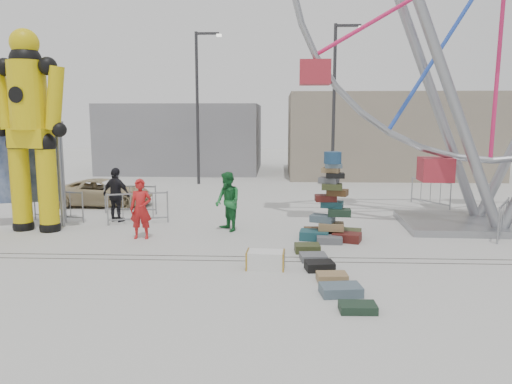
{
  "coord_description": "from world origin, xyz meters",
  "views": [
    {
      "loc": [
        0.33,
        -11.7,
        3.68
      ],
      "look_at": [
        -0.29,
        1.99,
        1.58
      ],
      "focal_mm": 35.0,
      "sensor_mm": 36.0,
      "label": 1
    }
  ],
  "objects_px": {
    "suitcase_tower": "(331,215)",
    "pedestrian_green": "(228,202)",
    "lamp_post_right": "(336,99)",
    "pedestrian_red": "(141,209)",
    "crash_test_dummy": "(30,123)",
    "barricade_dummy_a": "(58,206)",
    "lamp_post_left": "(199,100)",
    "barricade_dummy_c": "(138,208)",
    "barricade_wheel_back": "(430,193)",
    "parked_suv": "(104,192)",
    "steamer_trunk": "(266,260)",
    "barricade_dummy_b": "(130,199)",
    "barricade_wheel_front": "(503,220)",
    "pedestrian_black": "(117,195)"
  },
  "relations": [
    {
      "from": "lamp_post_right",
      "to": "pedestrian_red",
      "type": "bearing_deg",
      "value": -124.14
    },
    {
      "from": "barricade_dummy_b",
      "to": "barricade_wheel_front",
      "type": "bearing_deg",
      "value": -9.01
    },
    {
      "from": "barricade_dummy_c",
      "to": "lamp_post_left",
      "type": "bearing_deg",
      "value": 70.15
    },
    {
      "from": "crash_test_dummy",
      "to": "pedestrian_red",
      "type": "bearing_deg",
      "value": -4.81
    },
    {
      "from": "barricade_wheel_front",
      "to": "parked_suv",
      "type": "relative_size",
      "value": 0.5
    },
    {
      "from": "barricade_dummy_b",
      "to": "lamp_post_left",
      "type": "bearing_deg",
      "value": 86.0
    },
    {
      "from": "barricade_dummy_a",
      "to": "barricade_dummy_b",
      "type": "distance_m",
      "value": 2.57
    },
    {
      "from": "pedestrian_green",
      "to": "parked_suv",
      "type": "height_order",
      "value": "pedestrian_green"
    },
    {
      "from": "parked_suv",
      "to": "barricade_wheel_front",
      "type": "bearing_deg",
      "value": -105.94
    },
    {
      "from": "lamp_post_left",
      "to": "barricade_dummy_b",
      "type": "bearing_deg",
      "value": -99.12
    },
    {
      "from": "suitcase_tower",
      "to": "barricade_wheel_front",
      "type": "relative_size",
      "value": 1.32
    },
    {
      "from": "suitcase_tower",
      "to": "pedestrian_green",
      "type": "bearing_deg",
      "value": 175.08
    },
    {
      "from": "barricade_dummy_c",
      "to": "pedestrian_red",
      "type": "xyz_separation_m",
      "value": [
        0.67,
        -2.01,
        0.36
      ]
    },
    {
      "from": "barricade_dummy_a",
      "to": "pedestrian_red",
      "type": "xyz_separation_m",
      "value": [
        3.6,
        -2.34,
        0.36
      ]
    },
    {
      "from": "crash_test_dummy",
      "to": "pedestrian_green",
      "type": "xyz_separation_m",
      "value": [
        6.19,
        0.24,
        -2.48
      ]
    },
    {
      "from": "lamp_post_left",
      "to": "barricade_dummy_b",
      "type": "distance_m",
      "value": 9.36
    },
    {
      "from": "barricade_dummy_c",
      "to": "barricade_wheel_back",
      "type": "bearing_deg",
      "value": 2.82
    },
    {
      "from": "pedestrian_black",
      "to": "parked_suv",
      "type": "bearing_deg",
      "value": -40.74
    },
    {
      "from": "crash_test_dummy",
      "to": "barricade_wheel_back",
      "type": "distance_m",
      "value": 15.19
    },
    {
      "from": "steamer_trunk",
      "to": "pedestrian_red",
      "type": "bearing_deg",
      "value": 146.5
    },
    {
      "from": "barricade_dummy_a",
      "to": "lamp_post_left",
      "type": "bearing_deg",
      "value": 84.51
    },
    {
      "from": "crash_test_dummy",
      "to": "parked_suv",
      "type": "distance_m",
      "value": 5.38
    },
    {
      "from": "pedestrian_black",
      "to": "parked_suv",
      "type": "xyz_separation_m",
      "value": [
        -1.55,
        3.03,
        -0.4
      ]
    },
    {
      "from": "barricade_dummy_c",
      "to": "barricade_wheel_back",
      "type": "height_order",
      "value": "same"
    },
    {
      "from": "lamp_post_left",
      "to": "barricade_wheel_front",
      "type": "xyz_separation_m",
      "value": [
        11.09,
        -11.52,
        -3.93
      ]
    },
    {
      "from": "lamp_post_right",
      "to": "crash_test_dummy",
      "type": "bearing_deg",
      "value": -138.73
    },
    {
      "from": "barricade_dummy_b",
      "to": "pedestrian_black",
      "type": "relative_size",
      "value": 1.05
    },
    {
      "from": "lamp_post_right",
      "to": "crash_test_dummy",
      "type": "height_order",
      "value": "lamp_post_right"
    },
    {
      "from": "lamp_post_left",
      "to": "pedestrian_red",
      "type": "height_order",
      "value": "lamp_post_left"
    },
    {
      "from": "steamer_trunk",
      "to": "barricade_dummy_c",
      "type": "distance_m",
      "value": 6.63
    },
    {
      "from": "lamp_post_right",
      "to": "parked_suv",
      "type": "bearing_deg",
      "value": -154.4
    },
    {
      "from": "lamp_post_left",
      "to": "crash_test_dummy",
      "type": "height_order",
      "value": "lamp_post_left"
    },
    {
      "from": "lamp_post_right",
      "to": "pedestrian_black",
      "type": "bearing_deg",
      "value": -137.12
    },
    {
      "from": "barricade_wheel_back",
      "to": "pedestrian_red",
      "type": "height_order",
      "value": "pedestrian_red"
    },
    {
      "from": "steamer_trunk",
      "to": "pedestrian_black",
      "type": "relative_size",
      "value": 0.49
    },
    {
      "from": "barricade_wheel_back",
      "to": "pedestrian_red",
      "type": "relative_size",
      "value": 1.1
    },
    {
      "from": "barricade_dummy_a",
      "to": "lamp_post_right",
      "type": "bearing_deg",
      "value": 50.75
    },
    {
      "from": "barricade_dummy_c",
      "to": "pedestrian_red",
      "type": "height_order",
      "value": "pedestrian_red"
    },
    {
      "from": "lamp_post_left",
      "to": "pedestrian_red",
      "type": "bearing_deg",
      "value": -89.45
    },
    {
      "from": "suitcase_tower",
      "to": "pedestrian_green",
      "type": "height_order",
      "value": "suitcase_tower"
    },
    {
      "from": "steamer_trunk",
      "to": "barricade_wheel_front",
      "type": "xyz_separation_m",
      "value": [
        7.14,
        3.48,
        0.34
      ]
    },
    {
      "from": "barricade_wheel_back",
      "to": "crash_test_dummy",
      "type": "bearing_deg",
      "value": -101.97
    },
    {
      "from": "steamer_trunk",
      "to": "barricade_dummy_c",
      "type": "bearing_deg",
      "value": 135.92
    },
    {
      "from": "lamp_post_left",
      "to": "suitcase_tower",
      "type": "bearing_deg",
      "value": -64.01
    },
    {
      "from": "crash_test_dummy",
      "to": "steamer_trunk",
      "type": "relative_size",
      "value": 7.08
    },
    {
      "from": "steamer_trunk",
      "to": "crash_test_dummy",
      "type": "bearing_deg",
      "value": 156.73
    },
    {
      "from": "parked_suv",
      "to": "barricade_dummy_b",
      "type": "bearing_deg",
      "value": -132.66
    },
    {
      "from": "lamp_post_right",
      "to": "barricade_wheel_front",
      "type": "xyz_separation_m",
      "value": [
        4.09,
        -9.52,
        -3.93
      ]
    },
    {
      "from": "barricade_dummy_a",
      "to": "barricade_wheel_back",
      "type": "distance_m",
      "value": 14.4
    },
    {
      "from": "lamp_post_right",
      "to": "suitcase_tower",
      "type": "relative_size",
      "value": 3.04
    }
  ]
}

